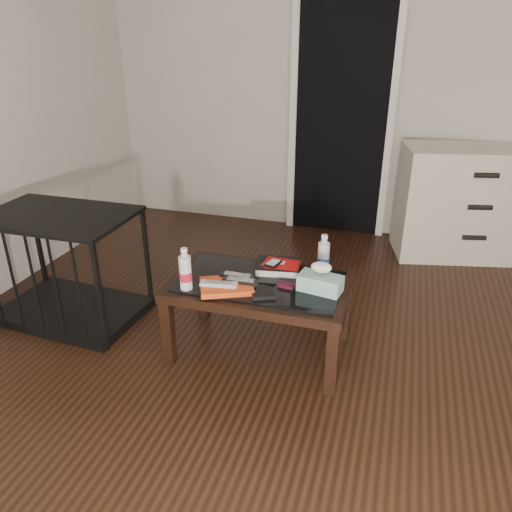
{
  "coord_description": "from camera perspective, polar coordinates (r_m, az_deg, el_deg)",
  "views": [
    {
      "loc": [
        0.16,
        -1.96,
        1.76
      ],
      "look_at": [
        -0.59,
        0.53,
        0.55
      ],
      "focal_mm": 35.0,
      "sensor_mm": 36.0,
      "label": 1
    }
  ],
  "objects": [
    {
      "name": "dvd_mailers",
      "position": [
        2.89,
        2.8,
        -0.8
      ],
      "size": [
        0.2,
        0.15,
        0.01
      ],
      "primitive_type": "cube",
      "rotation": [
        0.0,
        0.0,
        -0.07
      ],
      "color": "#AB0B0B",
      "rests_on": "textbook"
    },
    {
      "name": "tissue_box",
      "position": [
        2.69,
        7.36,
        -3.1
      ],
      "size": [
        0.25,
        0.16,
        0.09
      ],
      "primitive_type": "cube",
      "rotation": [
        0.0,
        0.0,
        -0.18
      ],
      "color": "#227B7C",
      "rests_on": "coffee_table"
    },
    {
      "name": "water_bottle_right",
      "position": [
        2.85,
        7.72,
        0.18
      ],
      "size": [
        0.08,
        0.08,
        0.24
      ],
      "primitive_type": "cylinder",
      "rotation": [
        0.0,
        0.0,
        0.33
      ],
      "color": "silver",
      "rests_on": "coffee_table"
    },
    {
      "name": "water_bottle_left",
      "position": [
        2.68,
        -8.1,
        -1.45
      ],
      "size": [
        0.08,
        0.08,
        0.24
      ],
      "primitive_type": "cylinder",
      "rotation": [
        0.0,
        0.0,
        0.15
      ],
      "color": "silver",
      "rests_on": "coffee_table"
    },
    {
      "name": "dresser",
      "position": [
        4.43,
        23.8,
        5.56
      ],
      "size": [
        1.28,
        0.74,
        0.9
      ],
      "rotation": [
        0.0,
        0.0,
        0.21
      ],
      "color": "beige",
      "rests_on": "ground"
    },
    {
      "name": "remote_black_back",
      "position": [
        2.76,
        -2.13,
        -2.27
      ],
      "size": [
        0.2,
        0.06,
        0.02
      ],
      "primitive_type": "cube",
      "rotation": [
        0.0,
        0.0,
        -0.05
      ],
      "color": "black",
      "rests_on": "magazines"
    },
    {
      "name": "wallet",
      "position": [
        2.63,
        0.84,
        -4.49
      ],
      "size": [
        0.14,
        0.11,
        0.02
      ],
      "primitive_type": "cube",
      "rotation": [
        0.0,
        0.0,
        0.42
      ],
      "color": "black",
      "rests_on": "coffee_table"
    },
    {
      "name": "room_shell",
      "position": [
        1.97,
        12.79,
        20.24
      ],
      "size": [
        5.0,
        5.0,
        5.0
      ],
      "color": "#B8B3AA",
      "rests_on": "ground"
    },
    {
      "name": "textbook",
      "position": [
        2.9,
        2.55,
        -1.22
      ],
      "size": [
        0.28,
        0.24,
        0.05
      ],
      "primitive_type": "cube",
      "rotation": [
        0.0,
        0.0,
        0.15
      ],
      "color": "black",
      "rests_on": "coffee_table"
    },
    {
      "name": "remote_black_front",
      "position": [
        2.7,
        -1.75,
        -2.83
      ],
      "size": [
        0.2,
        0.06,
        0.02
      ],
      "primitive_type": "cube",
      "rotation": [
        0.0,
        0.0,
        0.04
      ],
      "color": "black",
      "rests_on": "magazines"
    },
    {
      "name": "coffee_table",
      "position": [
        2.82,
        0.47,
        -4.0
      ],
      "size": [
        1.0,
        0.6,
        0.46
      ],
      "color": "black",
      "rests_on": "ground"
    },
    {
      "name": "magazines",
      "position": [
        2.71,
        -3.4,
        -3.45
      ],
      "size": [
        0.34,
        0.31,
        0.03
      ],
      "primitive_type": "cube",
      "rotation": [
        0.0,
        0.0,
        0.44
      ],
      "color": "#CA3E13",
      "rests_on": "coffee_table"
    },
    {
      "name": "ground",
      "position": [
        2.64,
        9.35,
        -17.31
      ],
      "size": [
        5.0,
        5.0,
        0.0
      ],
      "primitive_type": "plane",
      "color": "black",
      "rests_on": "ground"
    },
    {
      "name": "pet_crate",
      "position": [
        3.47,
        -20.62,
        -2.98
      ],
      "size": [
        0.94,
        0.66,
        0.71
      ],
      "rotation": [
        0.0,
        0.0,
        -0.06
      ],
      "color": "black",
      "rests_on": "ground"
    },
    {
      "name": "flip_phone",
      "position": [
        2.73,
        3.48,
        -3.34
      ],
      "size": [
        0.1,
        0.06,
        0.02
      ],
      "primitive_type": "cube",
      "rotation": [
        0.0,
        0.0,
        -0.16
      ],
      "color": "black",
      "rests_on": "coffee_table"
    },
    {
      "name": "doorway",
      "position": [
        4.52,
        9.72,
        15.2
      ],
      "size": [
        0.9,
        0.08,
        2.07
      ],
      "color": "black",
      "rests_on": "ground"
    },
    {
      "name": "remote_silver",
      "position": [
        2.68,
        -4.28,
        -3.18
      ],
      "size": [
        0.21,
        0.08,
        0.02
      ],
      "primitive_type": "cube",
      "rotation": [
        0.0,
        0.0,
        0.15
      ],
      "color": "#B4B4B9",
      "rests_on": "magazines"
    },
    {
      "name": "ipod",
      "position": [
        2.86,
        1.99,
        -0.82
      ],
      "size": [
        0.09,
        0.12,
        0.02
      ],
      "primitive_type": "cube",
      "rotation": [
        0.0,
        0.0,
        -0.24
      ],
      "color": "black",
      "rests_on": "dvd_mailers"
    }
  ]
}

